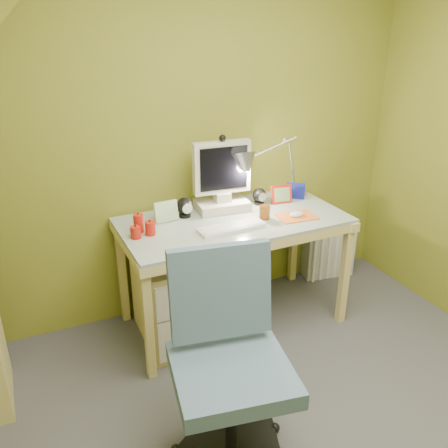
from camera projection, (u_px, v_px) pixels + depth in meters
name	position (u px, v px, depth m)	size (l,w,h in m)	color
wall_back	(186.00, 141.00, 3.09)	(3.20, 0.01, 2.40)	olive
slope_ceiling	(12.00, 58.00, 1.11)	(1.10, 3.20, 1.10)	white
desk	(233.00, 271.00, 3.17)	(1.43, 0.71, 0.77)	tan
monitor	(222.00, 174.00, 3.07)	(0.36, 0.21, 0.49)	beige
speaker_left	(185.00, 207.00, 3.02)	(0.11, 0.11, 0.13)	black
speaker_right	(259.00, 196.00, 3.23)	(0.09, 0.09, 0.11)	black
keyboard	(231.00, 227.00, 2.86)	(0.42, 0.13, 0.02)	white
mousepad	(296.00, 216.00, 3.04)	(0.25, 0.17, 0.01)	orange
mouse	(296.00, 214.00, 3.03)	(0.10, 0.06, 0.03)	white
amber_tumbler	(265.00, 212.00, 3.00)	(0.07, 0.07, 0.09)	#934D15
candle_cluster	(140.00, 226.00, 2.77)	(0.15, 0.13, 0.11)	red
photo_frame_red	(281.00, 194.00, 3.25)	(0.15, 0.02, 0.13)	#B11F12
photo_frame_blue	(296.00, 191.00, 3.34)	(0.13, 0.02, 0.11)	navy
photo_frame_green	(166.00, 211.00, 2.95)	(0.15, 0.02, 0.13)	#B2DE98
desk_lamp	(283.00, 155.00, 3.20)	(0.60, 0.26, 0.65)	silver
task_chair	(232.00, 369.00, 2.07)	(0.58, 0.58, 1.05)	#465F73
radiator	(328.00, 252.00, 3.83)	(0.40, 0.16, 0.40)	silver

